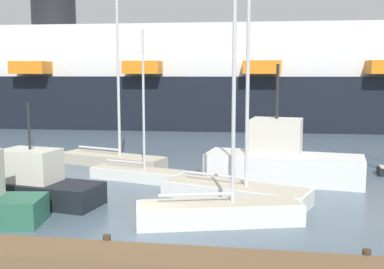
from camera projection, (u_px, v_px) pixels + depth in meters
ground_plane at (130, 234)px, 16.76m from camera, size 600.00×600.00×0.00m
dock_pier at (97, 262)px, 13.49m from camera, size 18.90×1.81×0.82m
sailboat_0 at (113, 157)px, 29.09m from camera, size 7.15×3.70×10.55m
sailboat_2 at (220, 210)px, 17.88m from camera, size 6.45×3.15×9.24m
sailboat_3 at (138, 172)px, 25.15m from camera, size 5.41×2.61×7.92m
sailboat_5 at (235, 190)px, 21.16m from camera, size 6.94×4.04×9.68m
fishing_boat_1 at (35, 184)px, 20.72m from camera, size 6.05×3.01×4.42m
fishing_boat_2 at (282, 160)px, 24.85m from camera, size 8.39×3.71×6.16m
cruise_ship at (206, 80)px, 51.86m from camera, size 97.58×17.84×15.45m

